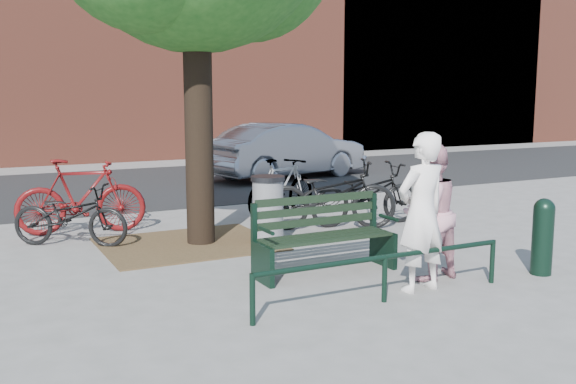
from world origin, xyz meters
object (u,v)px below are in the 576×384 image
park_bench (323,234)px  person_right (429,213)px  litter_bin (268,210)px  person_left (422,212)px  bollard (543,234)px  bicycle_c (330,195)px  parked_car (287,151)px

park_bench → person_right: (0.95, -0.81, 0.31)m
park_bench → litter_bin: size_ratio=1.75×
person_right → litter_bin: size_ratio=1.58×
park_bench → person_left: person_left is taller
bollard → bicycle_c: bearing=105.0°
park_bench → bollard: size_ratio=1.88×
park_bench → person_right: person_right is taller
bicycle_c → parked_car: size_ratio=0.49×
person_left → park_bench: bearing=-68.4°
person_left → bicycle_c: person_left is taller
parked_car → person_left: bearing=149.0°
bollard → park_bench: bearing=150.7°
person_right → parked_car: (2.68, 8.85, -0.07)m
person_left → parked_car: person_left is taller
park_bench → litter_bin: bearing=88.8°
bollard → litter_bin: size_ratio=0.93×
park_bench → parked_car: (3.63, 8.04, 0.23)m
bollard → parked_car: 9.42m
park_bench → person_left: size_ratio=1.00×
bollard → litter_bin: bearing=128.0°
bicycle_c → bollard: bearing=-142.4°
litter_bin → bicycle_c: bicycle_c is taller
person_left → person_right: (0.37, 0.32, -0.09)m
person_right → park_bench: bearing=-49.1°
person_left → bollard: bearing=169.2°
bollard → person_right: bearing=160.7°
person_right → bicycle_c: size_ratio=0.74×
park_bench → person_right: size_ratio=1.11×
person_left → litter_bin: 2.81m
person_right → litter_bin: person_right is taller
litter_bin → person_right: bearing=-69.2°
bollard → bicycle_c: bicycle_c is taller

